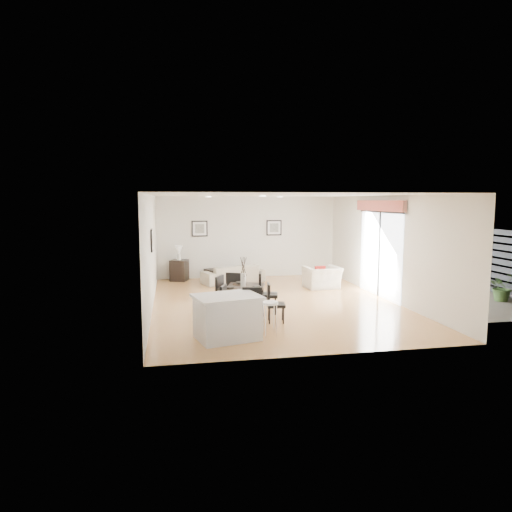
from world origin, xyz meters
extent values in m
plane|color=tan|center=(0.00, 0.00, 0.00)|extent=(8.00, 8.00, 0.00)
cube|color=silver|center=(0.00, 4.00, 1.35)|extent=(6.00, 0.04, 2.70)
cube|color=silver|center=(0.00, -4.00, 1.35)|extent=(6.00, 0.04, 2.70)
cube|color=silver|center=(-3.00, 0.00, 1.35)|extent=(0.04, 8.00, 2.70)
cube|color=silver|center=(3.00, 0.00, 1.35)|extent=(0.04, 8.00, 2.70)
cube|color=white|center=(0.00, 0.00, 2.70)|extent=(6.00, 8.00, 0.02)
imported|color=gray|center=(-0.64, 2.93, 0.28)|extent=(2.07, 1.32, 0.56)
imported|color=beige|center=(1.81, 1.59, 0.32)|extent=(1.04, 0.93, 0.64)
imported|color=#375323|center=(5.79, -0.92, 0.37)|extent=(0.68, 0.60, 0.74)
imported|color=#375323|center=(5.77, 0.92, 0.30)|extent=(0.38, 0.38, 0.60)
cube|color=black|center=(-1.01, -1.44, 0.64)|extent=(1.22, 1.76, 0.05)
cylinder|color=black|center=(-1.56, -2.05, 0.31)|extent=(0.06, 0.06, 0.61)
cylinder|color=black|center=(-1.13, -0.62, 0.31)|extent=(0.06, 0.06, 0.61)
cylinder|color=black|center=(-0.90, -2.25, 0.31)|extent=(0.06, 0.06, 0.61)
cylinder|color=black|center=(-0.47, -0.82, 0.31)|extent=(0.06, 0.06, 0.61)
cube|color=black|center=(-1.65, -1.84, 0.38)|extent=(0.49, 0.49, 0.07)
cube|color=black|center=(-1.50, -1.90, 0.62)|extent=(0.19, 0.37, 0.45)
cylinder|color=black|center=(-1.73, -1.64, 0.17)|extent=(0.03, 0.03, 0.35)
cylinder|color=black|center=(-1.46, -1.75, 0.17)|extent=(0.03, 0.03, 0.35)
cylinder|color=black|center=(-1.85, -1.92, 0.17)|extent=(0.03, 0.03, 0.35)
cylinder|color=black|center=(-1.57, -2.03, 0.17)|extent=(0.03, 0.03, 0.35)
cube|color=black|center=(-1.65, -1.04, 0.41)|extent=(0.56, 0.56, 0.07)
cube|color=black|center=(-1.50, -1.12, 0.67)|extent=(0.24, 0.39, 0.49)
cylinder|color=black|center=(-1.72, -0.82, 0.19)|extent=(0.03, 0.03, 0.38)
cylinder|color=black|center=(-1.44, -0.97, 0.19)|extent=(0.03, 0.03, 0.38)
cylinder|color=black|center=(-1.87, -1.10, 0.19)|extent=(0.03, 0.03, 0.38)
cylinder|color=black|center=(-1.59, -1.25, 0.19)|extent=(0.03, 0.03, 0.38)
cube|color=black|center=(-0.38, -1.84, 0.37)|extent=(0.43, 0.43, 0.07)
cube|color=black|center=(-0.54, -1.81, 0.61)|extent=(0.11, 0.38, 0.45)
cylinder|color=black|center=(-0.25, -2.00, 0.17)|extent=(0.03, 0.03, 0.34)
cylinder|color=black|center=(-0.54, -1.96, 0.17)|extent=(0.03, 0.03, 0.34)
cylinder|color=black|center=(-0.21, -1.71, 0.17)|extent=(0.03, 0.03, 0.34)
cylinder|color=black|center=(-0.50, -1.67, 0.17)|extent=(0.03, 0.03, 0.34)
cube|color=black|center=(-0.38, -1.04, 0.42)|extent=(0.50, 0.50, 0.07)
cube|color=black|center=(-0.56, -1.00, 0.69)|extent=(0.14, 0.43, 0.51)
cylinder|color=black|center=(-0.25, -1.23, 0.19)|extent=(0.03, 0.03, 0.39)
cylinder|color=black|center=(-0.57, -1.16, 0.19)|extent=(0.03, 0.03, 0.39)
cylinder|color=black|center=(-0.18, -0.91, 0.19)|extent=(0.03, 0.03, 0.39)
cylinder|color=black|center=(-0.50, -0.84, 0.19)|extent=(0.03, 0.03, 0.39)
cube|color=black|center=(-1.01, -2.50, 0.39)|extent=(0.46, 0.46, 0.07)
cube|color=black|center=(-0.98, -2.33, 0.64)|extent=(0.39, 0.13, 0.47)
cylinder|color=black|center=(-1.20, -2.62, 0.18)|extent=(0.03, 0.03, 0.36)
cylinder|color=black|center=(-1.13, -2.32, 0.18)|extent=(0.03, 0.03, 0.36)
cylinder|color=black|center=(-0.90, -2.68, 0.18)|extent=(0.03, 0.03, 0.36)
cylinder|color=black|center=(-0.83, -2.38, 0.18)|extent=(0.03, 0.03, 0.36)
cube|color=black|center=(-1.01, -0.37, 0.39)|extent=(0.53, 0.53, 0.07)
cube|color=black|center=(-1.09, -0.53, 0.64)|extent=(0.38, 0.22, 0.47)
cylinder|color=black|center=(-0.81, -0.30, 0.18)|extent=(0.03, 0.03, 0.36)
cylinder|color=black|center=(-0.94, -0.58, 0.18)|extent=(0.03, 0.03, 0.36)
cylinder|color=black|center=(-1.09, -0.16, 0.18)|extent=(0.03, 0.03, 0.36)
cylinder|color=black|center=(-1.22, -0.44, 0.18)|extent=(0.03, 0.03, 0.36)
cylinder|color=white|center=(-1.01, -1.44, 0.83)|extent=(0.12, 0.12, 0.34)
cylinder|color=#312316|center=(-0.72, -1.44, 0.67)|extent=(0.33, 0.33, 0.01)
cylinder|color=black|center=(-0.72, -1.44, 0.70)|extent=(0.17, 0.17, 0.05)
cylinder|color=#312316|center=(-1.01, -0.90, 0.67)|extent=(0.33, 0.33, 0.01)
cylinder|color=black|center=(-1.01, -0.90, 0.70)|extent=(0.17, 0.17, 0.05)
cylinder|color=#312316|center=(-1.30, -1.44, 0.67)|extent=(0.33, 0.33, 0.01)
cylinder|color=black|center=(-1.30, -1.44, 0.70)|extent=(0.17, 0.17, 0.05)
cylinder|color=#312316|center=(-1.01, -1.97, 0.67)|extent=(0.33, 0.33, 0.01)
cylinder|color=black|center=(-1.01, -1.97, 0.70)|extent=(0.17, 0.17, 0.05)
cube|color=black|center=(-0.96, 3.41, 0.20)|extent=(1.12, 0.90, 0.39)
cube|color=black|center=(-2.29, 3.66, 0.34)|extent=(0.64, 0.64, 0.67)
cylinder|color=white|center=(-2.29, 3.66, 0.77)|extent=(0.11, 0.11, 0.20)
cone|color=beige|center=(-2.29, 3.66, 1.00)|extent=(0.24, 0.24, 0.26)
cube|color=maroon|center=(1.72, 1.50, 0.52)|extent=(0.32, 0.13, 0.31)
cube|color=silver|center=(-1.54, -2.80, 0.39)|extent=(1.25, 1.05, 0.77)
cube|color=silver|center=(-1.54, -2.80, 0.80)|extent=(1.36, 1.16, 0.05)
cylinder|color=white|center=(-0.72, -2.80, 0.65)|extent=(0.31, 0.31, 0.04)
cylinder|color=silver|center=(-0.62, -2.70, 0.32)|extent=(0.02, 0.02, 0.65)
cylinder|color=silver|center=(-0.82, -2.70, 0.32)|extent=(0.02, 0.02, 0.65)
cylinder|color=silver|center=(-0.82, -2.90, 0.32)|extent=(0.02, 0.02, 0.65)
cylinder|color=silver|center=(-0.62, -2.90, 0.32)|extent=(0.02, 0.02, 0.65)
cube|color=black|center=(-1.60, 3.97, 1.65)|extent=(0.52, 0.03, 0.52)
cube|color=white|center=(-1.60, 3.97, 1.65)|extent=(0.44, 0.04, 0.44)
cube|color=#555450|center=(-1.60, 3.97, 1.65)|extent=(0.30, 0.04, 0.30)
cube|color=black|center=(0.90, 3.97, 1.65)|extent=(0.52, 0.03, 0.52)
cube|color=white|center=(0.90, 3.97, 1.65)|extent=(0.44, 0.04, 0.44)
cube|color=#555450|center=(0.90, 3.97, 1.65)|extent=(0.30, 0.04, 0.30)
cube|color=black|center=(-2.97, -0.20, 1.65)|extent=(0.03, 0.52, 0.52)
cube|color=white|center=(-2.97, -0.20, 1.65)|extent=(0.04, 0.44, 0.44)
cube|color=#555450|center=(-2.97, -0.20, 1.65)|extent=(0.04, 0.30, 0.30)
cube|color=white|center=(2.98, 0.30, 1.12)|extent=(0.02, 2.40, 2.25)
cube|color=black|center=(2.96, 0.30, 1.12)|extent=(0.03, 0.05, 2.25)
cube|color=black|center=(2.96, 0.30, 2.27)|extent=(0.03, 2.50, 0.05)
cube|color=maroon|center=(2.92, 0.30, 2.43)|extent=(0.10, 2.70, 0.28)
plane|color=gray|center=(5.00, 0.30, 0.00)|extent=(6.00, 6.00, 0.00)
cube|color=#2A2A2C|center=(6.20, 0.30, 0.90)|extent=(0.08, 5.50, 1.80)
cube|color=brown|center=(6.05, 2.70, 1.00)|extent=(0.35, 0.35, 2.00)
camera|label=1|loc=(-2.54, -11.03, 2.58)|focal=32.00mm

